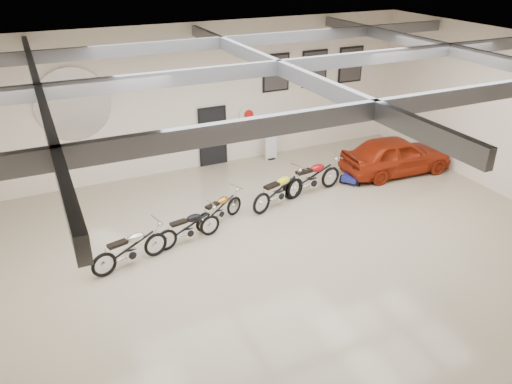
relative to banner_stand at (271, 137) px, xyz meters
name	(u,v)px	position (x,y,z in m)	size (l,w,h in m)	color
floor	(275,247)	(-2.62, -5.50, -0.86)	(16.00, 12.00, 0.01)	tan
ceiling	(279,56)	(-2.62, -5.50, 4.14)	(16.00, 12.00, 0.01)	slate
back_wall	(197,99)	(-2.62, 0.50, 1.64)	(16.00, 0.02, 5.00)	#F0E2CF
right_wall	(511,117)	(5.38, -5.50, 1.64)	(0.02, 12.00, 5.00)	#F0E2CF
ceiling_beams	(279,67)	(-2.62, -5.50, 3.89)	(15.80, 11.80, 0.32)	#5A5C62
door	(213,137)	(-2.12, 0.45, 0.19)	(0.92, 0.08, 2.10)	black
logo_plaque	(73,105)	(-6.62, 0.45, 1.94)	(2.30, 0.06, 1.16)	silver
poster_left	(276,73)	(0.38, 0.46, 2.24)	(1.05, 0.08, 1.35)	black
poster_mid	(314,68)	(1.98, 0.46, 2.24)	(1.05, 0.08, 1.35)	black
poster_right	(351,65)	(3.58, 0.46, 2.24)	(1.05, 0.08, 1.35)	black
oil_sign	(248,114)	(-0.72, 0.45, 0.84)	(0.72, 0.10, 0.72)	white
banner_stand	(271,137)	(0.00, 0.00, 0.00)	(0.47, 0.19, 1.73)	white
motorcycle_silver	(130,248)	(-6.24, -4.72, -0.34)	(2.00, 0.62, 1.04)	silver
motorcycle_black	(188,227)	(-4.60, -4.30, -0.38)	(1.86, 0.58, 0.97)	silver
motorcycle_gold	(219,208)	(-3.47, -3.65, -0.40)	(1.78, 0.55, 0.93)	silver
motorcycle_yellow	(279,190)	(-1.45, -3.44, -0.32)	(2.10, 0.65, 1.09)	silver
motorcycle_red	(312,177)	(-0.09, -3.10, -0.28)	(2.23, 0.69, 1.16)	silver
go_kart	(356,171)	(1.87, -2.76, -0.59)	(1.49, 0.67, 0.54)	navy
vintage_car	(396,155)	(3.38, -2.94, -0.20)	(3.92, 1.58, 1.34)	maroon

